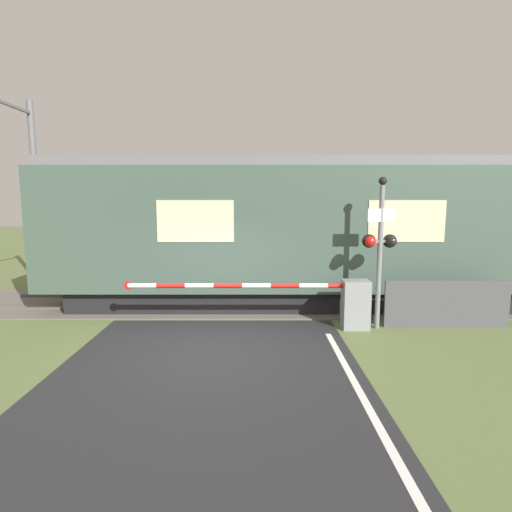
% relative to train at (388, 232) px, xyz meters
% --- Properties ---
extents(ground_plane, '(80.00, 80.00, 0.00)m').
position_rel_train_xyz_m(ground_plane, '(-4.48, -3.69, -2.05)').
color(ground_plane, '#5B6B3D').
extents(track_bed, '(36.00, 3.20, 0.13)m').
position_rel_train_xyz_m(track_bed, '(-4.48, 0.00, -2.03)').
color(track_bed, '#666056').
rests_on(track_bed, ground_plane).
extents(train, '(18.67, 2.84, 4.01)m').
position_rel_train_xyz_m(train, '(0.00, 0.00, 0.00)').
color(train, black).
rests_on(train, ground_plane).
extents(crossing_barrier, '(5.59, 0.44, 1.12)m').
position_rel_train_xyz_m(crossing_barrier, '(-1.84, -2.23, -1.41)').
color(crossing_barrier, gray).
rests_on(crossing_barrier, ground_plane).
extents(signal_post, '(0.77, 0.26, 3.43)m').
position_rel_train_xyz_m(signal_post, '(-0.87, -2.22, -0.09)').
color(signal_post, gray).
rests_on(signal_post, ground_plane).
extents(catenary_pole, '(0.20, 1.90, 6.12)m').
position_rel_train_xyz_m(catenary_pole, '(-10.93, 2.17, 1.16)').
color(catenary_pole, slate).
rests_on(catenary_pole, ground_plane).
extents(roadside_fence, '(2.89, 0.06, 1.10)m').
position_rel_train_xyz_m(roadside_fence, '(0.75, -2.14, -1.50)').
color(roadside_fence, '#4C4C51').
rests_on(roadside_fence, ground_plane).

